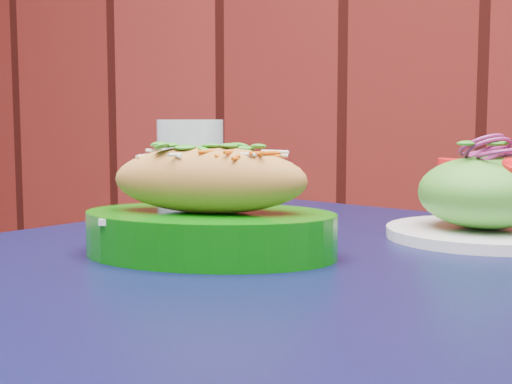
% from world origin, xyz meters
% --- Properties ---
extents(cafe_table, '(1.02, 1.02, 0.75)m').
position_xyz_m(cafe_table, '(-0.44, 1.53, 0.66)').
color(cafe_table, black).
rests_on(cafe_table, ground).
extents(banh_mi_basket, '(0.27, 0.20, 0.12)m').
position_xyz_m(banh_mi_basket, '(-0.56, 1.53, 0.79)').
color(banh_mi_basket, '#086708').
rests_on(banh_mi_basket, cafe_table).
extents(salad_plate, '(0.22, 0.22, 0.11)m').
position_xyz_m(salad_plate, '(-0.31, 1.73, 0.79)').
color(salad_plate, white).
rests_on(salad_plate, cafe_table).
extents(water_glass, '(0.08, 0.08, 0.13)m').
position_xyz_m(water_glass, '(-0.66, 1.70, 0.82)').
color(water_glass, silver).
rests_on(water_glass, cafe_table).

